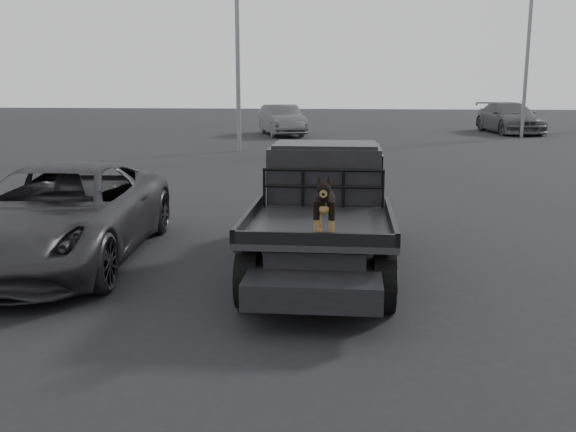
# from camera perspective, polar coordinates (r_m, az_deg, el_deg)

# --- Properties ---
(ground) EXTENTS (120.00, 120.00, 0.00)m
(ground) POSITION_cam_1_polar(r_m,az_deg,el_deg) (7.98, 2.98, -8.29)
(ground) COLOR black
(ground) RESTS_ON ground
(flatbed_ute) EXTENTS (2.00, 5.40, 0.92)m
(flatbed_ute) POSITION_cam_1_polar(r_m,az_deg,el_deg) (9.48, 3.03, -2.13)
(flatbed_ute) COLOR black
(flatbed_ute) RESTS_ON ground
(ute_cab) EXTENTS (1.72, 1.30, 0.88)m
(ute_cab) POSITION_cam_1_polar(r_m,az_deg,el_deg) (10.24, 3.32, 4.04)
(ute_cab) COLOR black
(ute_cab) RESTS_ON flatbed_ute
(headache_rack) EXTENTS (1.80, 0.08, 0.55)m
(headache_rack) POSITION_cam_1_polar(r_m,az_deg,el_deg) (9.53, 3.13, 2.45)
(headache_rack) COLOR black
(headache_rack) RESTS_ON flatbed_ute
(dog) EXTENTS (0.32, 0.60, 0.74)m
(dog) POSITION_cam_1_polar(r_m,az_deg,el_deg) (7.72, 3.28, 0.95)
(dog) COLOR black
(dog) RESTS_ON flatbed_ute
(parked_suv) EXTENTS (2.85, 5.52, 1.49)m
(parked_suv) POSITION_cam_1_polar(r_m,az_deg,el_deg) (10.48, -19.64, 0.13)
(parked_suv) COLOR #2C2B30
(parked_suv) RESTS_ON ground
(distant_car_a) EXTENTS (3.08, 5.05, 1.57)m
(distant_car_a) POSITION_cam_1_polar(r_m,az_deg,el_deg) (33.91, -0.56, 8.52)
(distant_car_a) COLOR #494A4E
(distant_car_a) RESTS_ON ground
(distant_car_b) EXTENTS (3.11, 5.95, 1.65)m
(distant_car_b) POSITION_cam_1_polar(r_m,az_deg,el_deg) (37.38, 19.10, 8.25)
(distant_car_b) COLOR #4D4D52
(distant_car_b) RESTS_ON ground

